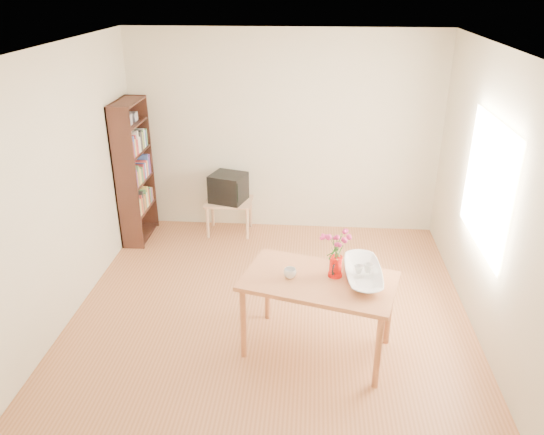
# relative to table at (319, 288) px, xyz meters

# --- Properties ---
(room) EXTENTS (4.50, 4.50, 4.50)m
(room) POSITION_rel_table_xyz_m (-0.44, 0.41, 0.64)
(room) COLOR #9B5C37
(room) RESTS_ON ground
(table) EXTENTS (1.45, 1.06, 0.75)m
(table) POSITION_rel_table_xyz_m (0.00, 0.00, 0.00)
(table) COLOR #AF643C
(table) RESTS_ON ground
(tv_stand) EXTENTS (0.60, 0.45, 0.46)m
(tv_stand) POSITION_rel_table_xyz_m (-1.17, 2.38, -0.27)
(tv_stand) COLOR tan
(tv_stand) RESTS_ON ground
(bookshelf) EXTENTS (0.28, 0.70, 1.80)m
(bookshelf) POSITION_rel_table_xyz_m (-2.31, 2.16, 0.18)
(bookshelf) COLOR black
(bookshelf) RESTS_ON ground
(pitcher) EXTENTS (0.13, 0.20, 0.19)m
(pitcher) POSITION_rel_table_xyz_m (0.14, 0.07, 0.18)
(pitcher) COLOR red
(pitcher) RESTS_ON table
(flowers) EXTENTS (0.21, 0.21, 0.30)m
(flowers) POSITION_rel_table_xyz_m (0.14, 0.07, 0.42)
(flowers) COLOR #C32E70
(flowers) RESTS_ON pitcher
(mug) EXTENTS (0.14, 0.14, 0.09)m
(mug) POSITION_rel_table_xyz_m (-0.25, 0.01, 0.13)
(mug) COLOR white
(mug) RESTS_ON table
(bowl) EXTENTS (0.49, 0.49, 0.45)m
(bowl) POSITION_rel_table_xyz_m (0.38, 0.07, 0.31)
(bowl) COLOR white
(bowl) RESTS_ON table
(teacup_a) EXTENTS (0.08, 0.08, 0.06)m
(teacup_a) POSITION_rel_table_xyz_m (0.34, 0.07, 0.27)
(teacup_a) COLOR white
(teacup_a) RESTS_ON bowl
(teacup_b) EXTENTS (0.09, 0.09, 0.07)m
(teacup_b) POSITION_rel_table_xyz_m (0.43, 0.09, 0.27)
(teacup_b) COLOR white
(teacup_b) RESTS_ON bowl
(television) EXTENTS (0.51, 0.50, 0.37)m
(television) POSITION_rel_table_xyz_m (-1.17, 2.39, -0.01)
(television) COLOR black
(television) RESTS_ON tv_stand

